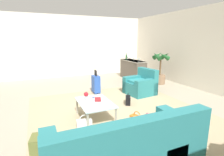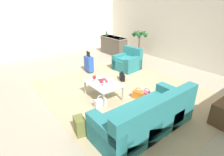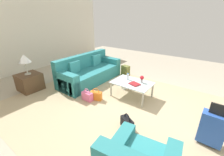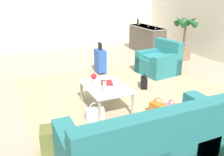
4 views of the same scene
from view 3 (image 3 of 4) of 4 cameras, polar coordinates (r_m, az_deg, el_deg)
ground_plane at (r=3.92m, az=8.86°, el=-11.56°), size 12.00×12.00×0.00m
wall_right at (r=7.12m, az=-30.45°, el=14.66°), size 0.12×8.00×3.10m
area_rug at (r=4.03m, az=-0.16°, el=-10.10°), size 5.20×4.40×0.01m
couch at (r=5.38m, az=-8.89°, el=2.08°), size 0.96×2.34×0.93m
coffee_table at (r=4.27m, az=7.59°, el=-2.30°), size 1.09×0.75×0.45m
water_bottle at (r=4.38m, az=6.05°, el=0.53°), size 0.06×0.06×0.20m
coffee_table_book at (r=4.12m, az=8.55°, el=-2.25°), size 0.32×0.28×0.03m
flower_vase at (r=4.23m, az=11.30°, el=-0.18°), size 0.11×0.11×0.21m
side_table at (r=5.35m, az=-28.85°, el=-1.33°), size 0.63×0.63×0.52m
table_lamp at (r=5.13m, az=-30.41°, el=6.23°), size 0.35×0.35×0.61m
suitcase_blue at (r=3.29m, az=33.83°, el=-15.59°), size 0.41×0.23×0.85m
handbag_orange at (r=4.21m, az=-6.09°, el=-6.65°), size 0.35×0.23×0.36m
handbag_white at (r=4.86m, az=5.44°, el=-2.44°), size 0.18×0.33×0.36m
handbag_pink at (r=4.22m, az=-9.40°, el=-6.81°), size 0.32×0.14×0.36m
handbag_black at (r=3.25m, az=5.70°, el=-16.75°), size 0.35×0.27×0.36m
backpack_olive at (r=5.84m, az=5.08°, el=2.70°), size 0.33×0.29×0.40m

